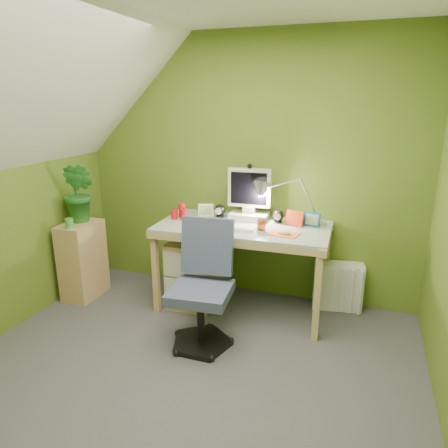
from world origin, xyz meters
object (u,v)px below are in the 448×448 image
(desk, at_px, (243,267))
(monitor, at_px, (250,190))
(desk_lamp, at_px, (301,190))
(radiator, at_px, (338,286))
(potted_plant, at_px, (79,193))
(side_ledge, at_px, (83,260))
(task_chair, at_px, (200,291))

(desk, height_order, monitor, monitor)
(desk_lamp, distance_m, radiator, 0.95)
(monitor, bearing_deg, potted_plant, -168.55)
(monitor, xyz_separation_m, side_ledge, (-1.50, -0.45, -0.69))
(desk_lamp, height_order, side_ledge, desk_lamp)
(potted_plant, bearing_deg, desk, 8.34)
(desk, bearing_deg, side_ledge, -171.31)
(desk_lamp, height_order, task_chair, desk_lamp)
(monitor, relative_size, task_chair, 0.60)
(side_ledge, bearing_deg, monitor, 16.71)
(side_ledge, distance_m, radiator, 2.38)
(desk, height_order, desk_lamp, desk_lamp)
(desk, bearing_deg, monitor, 88.49)
(desk, bearing_deg, task_chair, -101.95)
(potted_plant, bearing_deg, radiator, 11.96)
(monitor, height_order, task_chair, monitor)
(desk_lamp, distance_m, task_chair, 1.22)
(desk_lamp, bearing_deg, desk, -156.64)
(side_ledge, distance_m, potted_plant, 0.64)
(desk_lamp, bearing_deg, task_chair, -122.12)
(desk, xyz_separation_m, task_chair, (-0.13, -0.68, 0.06))
(side_ledge, xyz_separation_m, radiator, (2.31, 0.54, -0.15))
(potted_plant, height_order, task_chair, potted_plant)
(potted_plant, relative_size, task_chair, 0.61)
(desk, bearing_deg, desk_lamp, 20.29)
(side_ledge, relative_size, potted_plant, 1.32)
(task_chair, bearing_deg, potted_plant, 156.07)
(desk_lamp, relative_size, side_ledge, 0.83)
(monitor, height_order, desk_lamp, desk_lamp)
(desk_lamp, xyz_separation_m, side_ledge, (-1.95, -0.45, -0.72))
(desk, relative_size, task_chair, 1.62)
(monitor, distance_m, desk_lamp, 0.45)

